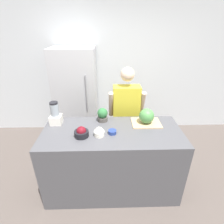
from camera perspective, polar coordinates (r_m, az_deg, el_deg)
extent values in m
plane|color=#564C47|center=(2.60, 0.30, -28.85)|extent=(14.00, 14.00, 0.00)
cube|color=silver|center=(3.67, -0.77, 13.28)|extent=(8.00, 0.06, 2.60)
cube|color=#4C4C51|center=(2.50, 0.03, -15.39)|extent=(1.77, 0.76, 0.94)
cube|color=#B7B7BC|center=(3.48, -11.45, 5.13)|extent=(0.78, 0.64, 1.80)
cylinder|color=gray|center=(3.08, -8.35, 6.10)|extent=(0.02, 0.02, 0.63)
cube|color=gray|center=(3.09, 4.26, -8.23)|extent=(0.31, 0.18, 0.77)
cube|color=gold|center=(2.77, 4.71, 3.00)|extent=(0.42, 0.22, 0.54)
sphere|color=beige|center=(2.62, 5.09, 12.17)|extent=(0.21, 0.21, 0.21)
cylinder|color=beige|center=(2.72, -0.32, 2.43)|extent=(0.07, 0.22, 0.46)
cylinder|color=beige|center=(2.77, 9.81, 2.51)|extent=(0.07, 0.22, 0.46)
cube|color=tan|center=(2.42, 11.04, -3.50)|extent=(0.39, 0.29, 0.01)
sphere|color=#4C8C47|center=(2.36, 11.22, -1.28)|extent=(0.20, 0.20, 0.20)
cylinder|color=black|center=(2.13, -9.92, -6.99)|extent=(0.17, 0.17, 0.07)
sphere|color=maroon|center=(2.11, -9.99, -6.17)|extent=(0.12, 0.12, 0.12)
cylinder|color=white|center=(2.12, -4.21, -6.96)|extent=(0.13, 0.13, 0.06)
sphere|color=white|center=(2.10, -4.24, -6.24)|extent=(0.10, 0.10, 0.10)
cylinder|color=navy|center=(2.15, 0.17, -6.53)|extent=(0.10, 0.10, 0.05)
cube|color=silver|center=(2.46, -17.75, -2.38)|extent=(0.15, 0.15, 0.12)
cylinder|color=#99A3AD|center=(2.40, -18.23, 0.66)|extent=(0.11, 0.11, 0.17)
cylinder|color=black|center=(2.36, -18.56, 2.79)|extent=(0.11, 0.11, 0.02)
cylinder|color=#514C47|center=(2.42, -3.08, -2.27)|extent=(0.14, 0.14, 0.06)
sphere|color=#2D6B38|center=(2.38, -3.13, -0.35)|extent=(0.14, 0.14, 0.14)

